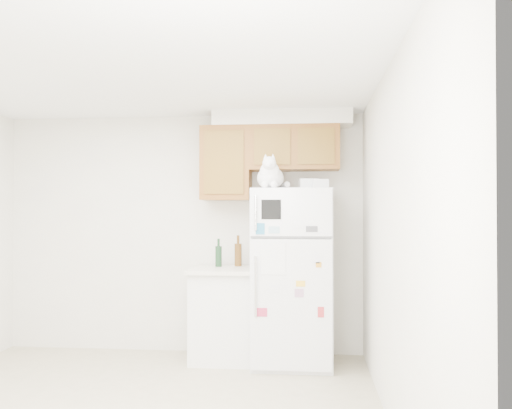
# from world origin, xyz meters

# --- Properties ---
(room_shell) EXTENTS (3.84, 4.04, 2.52)m
(room_shell) POSITION_xyz_m (0.12, 0.24, 1.67)
(room_shell) COLOR beige
(room_shell) RESTS_ON ground_plane
(refrigerator) EXTENTS (0.76, 0.78, 1.70)m
(refrigerator) POSITION_xyz_m (1.18, 1.61, 0.85)
(refrigerator) COLOR white
(refrigerator) RESTS_ON ground_plane
(base_counter) EXTENTS (0.64, 0.64, 0.92)m
(base_counter) POSITION_xyz_m (0.49, 1.68, 0.46)
(base_counter) COLOR white
(base_counter) RESTS_ON ground_plane
(cat) EXTENTS (0.32, 0.46, 0.33)m
(cat) POSITION_xyz_m (0.98, 1.48, 1.82)
(cat) COLOR white
(cat) RESTS_ON refrigerator
(storage_box_back) EXTENTS (0.20, 0.16, 0.10)m
(storage_box_back) POSITION_xyz_m (1.34, 1.62, 1.75)
(storage_box_back) COLOR white
(storage_box_back) RESTS_ON refrigerator
(storage_box_front) EXTENTS (0.16, 0.13, 0.09)m
(storage_box_front) POSITION_xyz_m (1.45, 1.55, 1.74)
(storage_box_front) COLOR white
(storage_box_front) RESTS_ON refrigerator
(bottle_green) EXTENTS (0.07, 0.07, 0.28)m
(bottle_green) POSITION_xyz_m (0.43, 1.79, 1.06)
(bottle_green) COLOR #19381E
(bottle_green) RESTS_ON base_counter
(bottle_amber) EXTENTS (0.07, 0.07, 0.32)m
(bottle_amber) POSITION_xyz_m (0.62, 1.86, 1.08)
(bottle_amber) COLOR #593814
(bottle_amber) RESTS_ON base_counter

